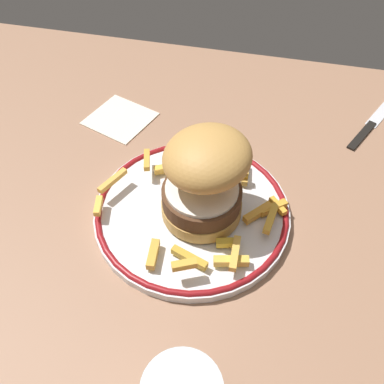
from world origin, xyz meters
TOP-DOWN VIEW (x-y plane):
  - ground_plane at (0.00, 0.00)cm, footprint 112.42×88.53cm
  - dinner_plate at (3.50, 3.36)cm, footprint 25.48×25.48cm
  - burger at (4.99, 3.46)cm, footprint 13.46×13.07cm
  - fries_pile at (5.18, 3.39)cm, footprint 24.20×20.90cm
  - knife at (27.38, 27.66)cm, footprint 9.46×16.74cm
  - napkin at (-12.34, 19.97)cm, footprint 11.88×11.64cm

SIDE VIEW (x-z plane):
  - ground_plane at x=0.00cm, z-range -4.00..0.00cm
  - napkin at x=-12.34cm, z-range 0.00..0.40cm
  - knife at x=27.38cm, z-range -0.09..0.61cm
  - dinner_plate at x=3.50cm, z-range 0.04..1.64cm
  - fries_pile at x=5.18cm, z-range 1.16..3.81cm
  - burger at x=4.99cm, z-range 1.46..13.69cm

